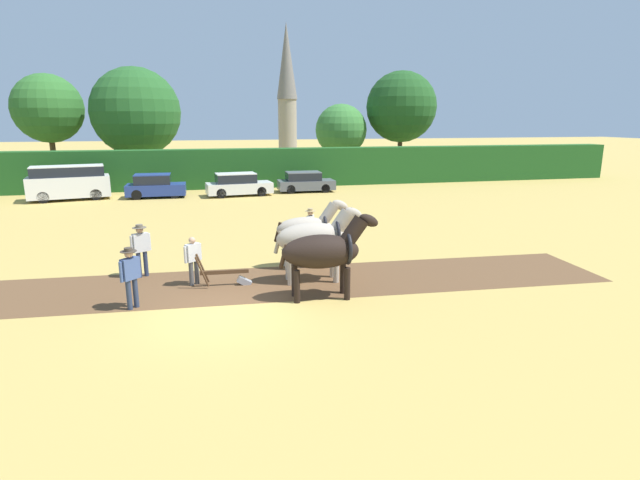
% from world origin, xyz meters
% --- Properties ---
extents(ground_plane, '(240.00, 240.00, 0.00)m').
position_xyz_m(ground_plane, '(0.00, 0.00, 0.00)').
color(ground_plane, tan).
extents(plowed_furrow_strip, '(27.53, 5.04, 0.01)m').
position_xyz_m(plowed_furrow_strip, '(-1.26, 2.41, 0.00)').
color(plowed_furrow_strip, brown).
rests_on(plowed_furrow_strip, ground).
extents(hedgerow, '(68.76, 1.73, 2.94)m').
position_xyz_m(hedgerow, '(0.00, 26.04, 1.47)').
color(hedgerow, '#1E511E').
rests_on(hedgerow, ground).
extents(tree_left, '(5.57, 5.57, 8.78)m').
position_xyz_m(tree_left, '(-12.59, 33.37, 5.97)').
color(tree_left, '#4C3823').
rests_on(tree_left, ground).
extents(tree_center_left, '(7.28, 7.28, 9.36)m').
position_xyz_m(tree_center_left, '(-5.64, 32.27, 5.71)').
color(tree_center_left, '#423323').
rests_on(tree_center_left, ground).
extents(tree_center, '(4.78, 4.78, 6.54)m').
position_xyz_m(tree_center, '(12.32, 33.08, 4.14)').
color(tree_center, brown).
rests_on(tree_center, ground).
extents(tree_center_right, '(6.58, 6.58, 9.56)m').
position_xyz_m(tree_center_right, '(18.08, 32.69, 6.26)').
color(tree_center_right, '#423323').
rests_on(tree_center_right, ground).
extents(church_spire, '(2.61, 2.61, 16.96)m').
position_xyz_m(church_spire, '(10.52, 52.63, 8.88)').
color(church_spire, gray).
rests_on(church_spire, ground).
extents(draft_horse_lead_left, '(2.97, 1.16, 2.54)m').
position_xyz_m(draft_horse_lead_left, '(2.87, 0.58, 1.42)').
color(draft_horse_lead_left, black).
rests_on(draft_horse_lead_left, ground).
extents(draft_horse_lead_right, '(2.92, 1.16, 2.46)m').
position_xyz_m(draft_horse_lead_right, '(2.95, 2.18, 1.43)').
color(draft_horse_lead_right, '#B2A38E').
rests_on(draft_horse_lead_right, ground).
extents(draft_horse_trail_left, '(2.69, 0.97, 2.45)m').
position_xyz_m(draft_horse_trail_left, '(3.04, 3.78, 1.38)').
color(draft_horse_trail_left, '#B2A38E').
rests_on(draft_horse_trail_left, ground).
extents(plow, '(1.73, 0.48, 1.13)m').
position_xyz_m(plow, '(0.20, 2.33, 0.32)').
color(plow, '#4C331E').
rests_on(plow, ground).
extents(farmer_at_plow, '(0.53, 0.43, 1.55)m').
position_xyz_m(farmer_at_plow, '(-0.87, 2.65, 0.89)').
color(farmer_at_plow, '#4C4C4C').
rests_on(farmer_at_plow, ground).
extents(farmer_beside_team, '(0.43, 0.60, 1.70)m').
position_xyz_m(farmer_beside_team, '(3.60, 6.01, 0.99)').
color(farmer_beside_team, '#38332D').
rests_on(farmer_beside_team, ground).
extents(farmer_onlooker_left, '(0.50, 0.51, 1.73)m').
position_xyz_m(farmer_onlooker_left, '(-2.50, 0.94, 1.02)').
color(farmer_onlooker_left, '#28334C').
rests_on(farmer_onlooker_left, ground).
extents(farmer_onlooker_right, '(0.61, 0.45, 1.77)m').
position_xyz_m(farmer_onlooker_right, '(-2.54, 3.90, 1.05)').
color(farmer_onlooker_right, '#28334C').
rests_on(farmer_onlooker_right, ground).
extents(parked_van, '(5.16, 2.83, 2.22)m').
position_xyz_m(parked_van, '(-8.95, 22.22, 1.14)').
color(parked_van, silver).
rests_on(parked_van, ground).
extents(parked_car_left, '(3.83, 1.80, 1.57)m').
position_xyz_m(parked_car_left, '(-3.61, 22.02, 0.75)').
color(parked_car_left, navy).
rests_on(parked_car_left, ground).
extents(parked_car_center_left, '(4.57, 2.24, 1.55)m').
position_xyz_m(parked_car_center_left, '(1.86, 21.57, 0.75)').
color(parked_car_center_left, silver).
rests_on(parked_car_center_left, ground).
extents(parked_car_center, '(4.06, 1.88, 1.45)m').
position_xyz_m(parked_car_center, '(6.73, 22.45, 0.70)').
color(parked_car_center, '#565B66').
rests_on(parked_car_center, ground).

